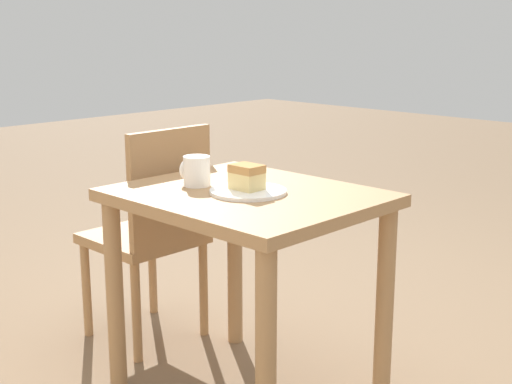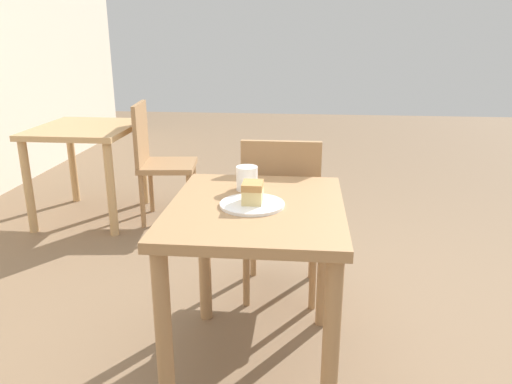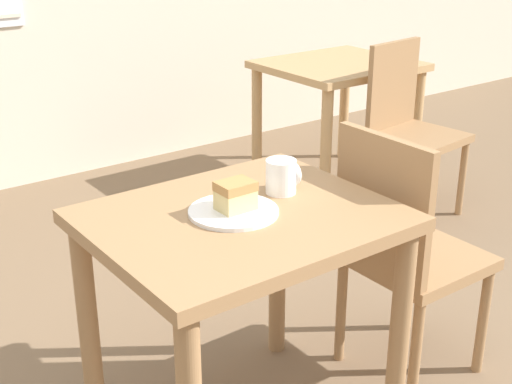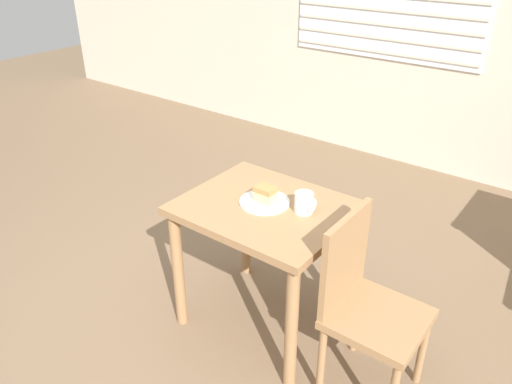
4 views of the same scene
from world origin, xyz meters
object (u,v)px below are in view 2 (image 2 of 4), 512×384
dining_table_near (256,237)px  chair_far_corner (158,158)px  chair_near_window (281,214)px  cake_slice (253,192)px  dining_table_far (86,143)px  coffee_mug (247,178)px  plate (252,204)px

dining_table_near → chair_far_corner: size_ratio=0.92×
chair_near_window → cake_slice: bearing=82.2°
dining_table_near → dining_table_far: dining_table_near is taller
dining_table_far → chair_near_window: (-1.10, -1.52, -0.10)m
chair_near_window → cake_slice: chair_near_window is taller
chair_near_window → dining_table_far: bearing=-36.0°
chair_near_window → chair_far_corner: size_ratio=1.00×
chair_far_corner → dining_table_far: bearing=83.5°
dining_table_near → chair_far_corner: 1.93m
cake_slice → coffee_mug: 0.20m
cake_slice → chair_near_window: bearing=-7.8°
plate → coffee_mug: (0.20, 0.04, 0.04)m
dining_table_near → chair_near_window: chair_near_window is taller
plate → coffee_mug: size_ratio=2.46×
chair_far_corner → plate: chair_far_corner is taller
cake_slice → coffee_mug: (0.20, 0.04, -0.00)m
cake_slice → coffee_mug: bearing=12.6°
dining_table_far → plate: size_ratio=3.18×
plate → chair_near_window: bearing=-7.8°
chair_far_corner → cake_slice: size_ratio=8.90×
cake_slice → coffee_mug: coffee_mug is taller
dining_table_near → chair_near_window: bearing=-6.7°
dining_table_far → coffee_mug: bearing=-137.5°
dining_table_far → plate: plate is taller
chair_near_window → plate: (-0.62, 0.08, 0.26)m
dining_table_far → cake_slice: 2.24m
cake_slice → chair_far_corner: bearing=27.5°
dining_table_far → chair_near_window: 1.88m
plate → cake_slice: cake_slice is taller
chair_near_window → chair_far_corner: (1.10, 0.97, 0.00)m
chair_far_corner → cake_slice: bearing=-159.0°
chair_far_corner → plate: (-1.72, -0.89, 0.26)m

